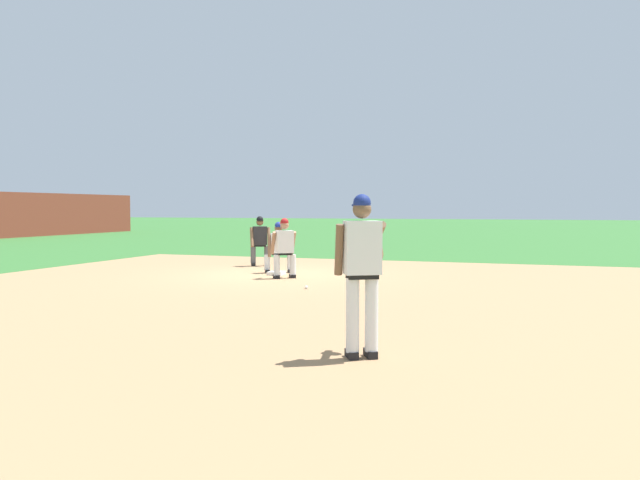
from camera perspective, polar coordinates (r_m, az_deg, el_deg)
The scene contains 8 objects.
ground_plane at distance 15.89m, azimuth -4.00°, elevation -3.21°, with size 160.00×160.00×0.00m, color #336B2D.
infield_dirt_patch at distance 11.49m, azimuth -1.58°, elevation -5.55°, with size 18.00×18.00×0.01m, color #A87F56.
first_base_bag at distance 15.88m, azimuth -4.00°, elevation -3.05°, with size 0.38×0.38×0.09m, color white.
baseball at distance 13.11m, azimuth -1.26°, elevation -4.35°, with size 0.07×0.07×0.07m, color white.
pitcher at distance 7.06m, azimuth 3.93°, elevation -2.32°, with size 0.84×0.58×1.86m.
first_baseman at distance 16.28m, azimuth -3.72°, elevation -0.47°, with size 0.83×1.02×1.34m.
baserunner at distance 15.04m, azimuth -3.26°, elevation -0.52°, with size 0.65×0.68×1.46m.
umpire at distance 18.31m, azimuth -5.51°, elevation 0.09°, with size 0.62×0.68×1.46m.
Camera 1 is at (-14.54, -6.17, 1.71)m, focal length 35.00 mm.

